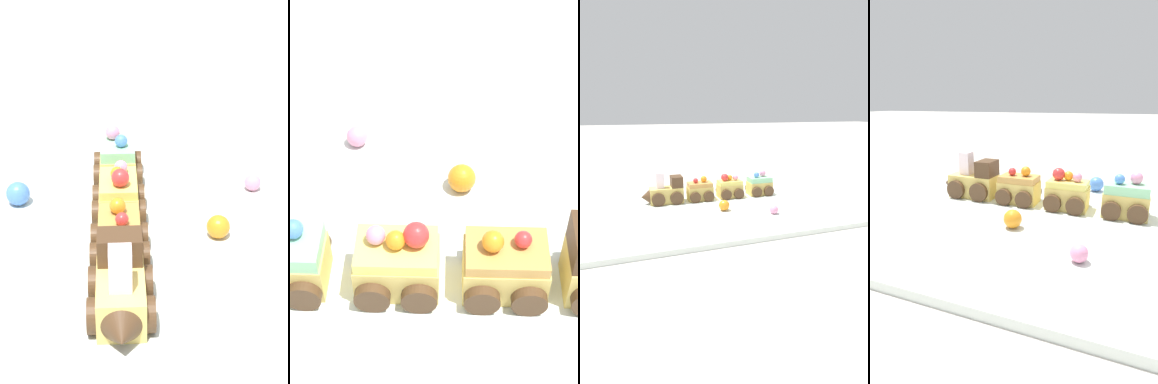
% 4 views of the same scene
% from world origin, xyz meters
% --- Properties ---
extents(ground_plane, '(10.00, 10.00, 0.00)m').
position_xyz_m(ground_plane, '(0.00, 0.00, 0.00)').
color(ground_plane, beige).
extents(display_board, '(0.83, 0.47, 0.01)m').
position_xyz_m(display_board, '(0.00, 0.00, 0.01)').
color(display_board, silver).
rests_on(display_board, ground_plane).
extents(cake_train_locomotive, '(0.11, 0.06, 0.08)m').
position_xyz_m(cake_train_locomotive, '(0.12, -0.06, 0.04)').
color(cake_train_locomotive, '#EACC66').
rests_on(cake_train_locomotive, display_board).
extents(cake_car_caramel, '(0.07, 0.06, 0.07)m').
position_xyz_m(cake_car_caramel, '(0.03, -0.05, 0.04)').
color(cake_car_caramel, '#EACC66').
rests_on(cake_car_caramel, display_board).
extents(cake_car_lemon, '(0.07, 0.06, 0.07)m').
position_xyz_m(cake_car_lemon, '(-0.06, -0.05, 0.04)').
color(cake_car_lemon, '#EACC66').
rests_on(cake_car_lemon, display_board).
extents(cake_car_mint, '(0.07, 0.06, 0.07)m').
position_xyz_m(cake_car_mint, '(-0.16, -0.05, 0.04)').
color(cake_car_mint, '#EACC66').
rests_on(cake_car_mint, display_board).
extents(gumball_pink, '(0.02, 0.02, 0.02)m').
position_xyz_m(gumball_pink, '(-0.11, 0.12, 0.02)').
color(gumball_pink, pink).
rests_on(gumball_pink, display_board).
extents(gumball_blue, '(0.03, 0.03, 0.03)m').
position_xyz_m(gumball_blue, '(-0.09, -0.18, 0.03)').
color(gumball_blue, '#4C84E0').
rests_on(gumball_blue, display_board).
extents(gumball_orange, '(0.03, 0.03, 0.03)m').
position_xyz_m(gumball_orange, '(-0.01, 0.06, 0.03)').
color(gumball_orange, orange).
rests_on(gumball_orange, display_board).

